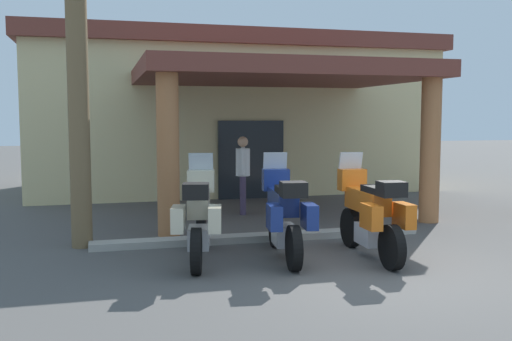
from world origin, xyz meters
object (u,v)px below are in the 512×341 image
object	(u,v)px
motorcycle_blue	(284,214)
motorcycle_orange	(371,214)
motel_building	(231,112)
motorcycle_cream	(199,216)
pedestrian	(243,169)

from	to	relation	value
motorcycle_blue	motorcycle_orange	size ratio (longest dim) A/B	1.00
motel_building	motorcycle_blue	size ratio (longest dim) A/B	5.45
motorcycle_cream	pedestrian	distance (m)	4.37
motorcycle_cream	motorcycle_blue	world-z (taller)	same
motorcycle_cream	motorcycle_orange	distance (m)	2.67
motel_building	motorcycle_orange	bearing A→B (deg)	-89.19
motorcycle_cream	motel_building	bearing A→B (deg)	-3.48
motel_building	motorcycle_orange	xyz separation A→B (m)	(0.19, -9.34, -1.64)
pedestrian	motorcycle_cream	bearing A→B (deg)	-97.81
motel_building	pedestrian	bearing A→B (deg)	-99.65
motorcycle_blue	pedestrian	xyz separation A→B (m)	(0.33, 4.19, 0.33)
motorcycle_cream	motorcycle_orange	world-z (taller)	same
motorcycle_cream	motorcycle_blue	bearing A→B (deg)	-84.75
motel_building	motorcycle_blue	world-z (taller)	motel_building
motorcycle_blue	motorcycle_cream	bearing A→B (deg)	90.07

